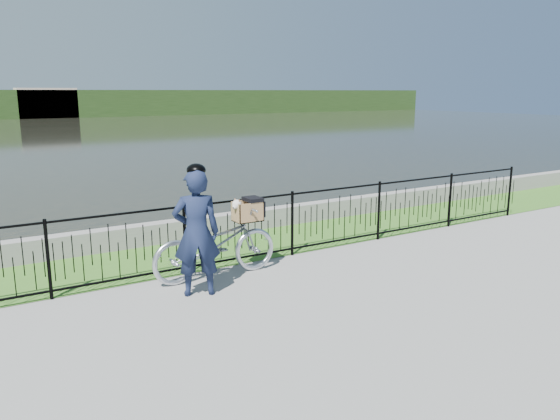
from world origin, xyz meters
TOP-DOWN VIEW (x-y plane):
  - ground at (0.00, 0.00)m, footprint 120.00×120.00m
  - grass_strip at (0.00, 2.60)m, footprint 60.00×2.00m
  - water at (0.00, 33.00)m, footprint 120.00×120.00m
  - quay_wall at (0.00, 3.60)m, footprint 60.00×0.30m
  - fence at (0.00, 1.60)m, footprint 14.00×0.06m
  - far_building_right at (6.00, 58.50)m, footprint 6.00×3.00m
  - bicycle_rig at (-0.63, 1.24)m, footprint 2.05×0.71m
  - cyclist at (-1.18, 0.71)m, footprint 0.76×0.62m

SIDE VIEW (x-z plane):
  - ground at x=0.00m, z-range 0.00..0.00m
  - water at x=0.00m, z-range 0.00..0.00m
  - grass_strip at x=0.00m, z-range 0.00..0.01m
  - quay_wall at x=0.00m, z-range 0.00..0.40m
  - bicycle_rig at x=-0.63m, z-range -0.06..1.16m
  - fence at x=0.00m, z-range 0.00..1.15m
  - cyclist at x=-1.18m, z-range -0.01..1.86m
  - far_building_right at x=6.00m, z-range 0.00..3.20m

